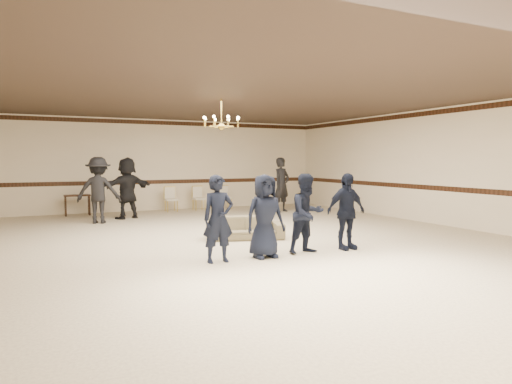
% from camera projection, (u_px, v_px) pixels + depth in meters
% --- Properties ---
extents(room, '(12.01, 14.01, 3.21)m').
position_uv_depth(room, '(238.00, 168.00, 9.91)').
color(room, beige).
rests_on(room, ground).
extents(chair_rail, '(12.00, 0.02, 0.14)m').
position_uv_depth(chair_rail, '(161.00, 182.00, 16.25)').
color(chair_rail, '#32190F').
rests_on(chair_rail, wall_back).
extents(crown_molding, '(12.00, 0.02, 0.14)m').
position_uv_depth(crown_molding, '(160.00, 123.00, 16.10)').
color(crown_molding, '#32190F').
rests_on(crown_molding, wall_back).
extents(chandelier, '(0.94, 0.94, 0.89)m').
position_uv_depth(chandelier, '(221.00, 113.00, 10.72)').
color(chandelier, gold).
rests_on(chandelier, ceiling).
extents(boy_a, '(0.56, 0.37, 1.52)m').
position_uv_depth(boy_a, '(218.00, 219.00, 7.92)').
color(boy_a, black).
rests_on(boy_a, floor).
extents(boy_b, '(0.74, 0.48, 1.52)m').
position_uv_depth(boy_b, '(265.00, 216.00, 8.30)').
color(boy_b, black).
rests_on(boy_b, floor).
extents(boy_c, '(0.80, 0.66, 1.52)m').
position_uv_depth(boy_c, '(307.00, 214.00, 8.69)').
color(boy_c, black).
rests_on(boy_c, floor).
extents(boy_d, '(0.90, 0.40, 1.52)m').
position_uv_depth(boy_d, '(346.00, 211.00, 9.07)').
color(boy_d, black).
rests_on(boy_d, floor).
extents(settee, '(1.84, 1.14, 0.50)m').
position_uv_depth(settee, '(245.00, 228.00, 10.30)').
color(settee, brown).
rests_on(settee, floor).
extents(adult_left, '(1.36, 1.03, 1.86)m').
position_uv_depth(adult_left, '(98.00, 190.00, 12.82)').
color(adult_left, black).
rests_on(adult_left, floor).
extents(adult_mid, '(1.81, 1.07, 1.86)m').
position_uv_depth(adult_mid, '(127.00, 188.00, 13.84)').
color(adult_mid, black).
rests_on(adult_mid, floor).
extents(adult_right, '(0.79, 0.66, 1.86)m').
position_uv_depth(adult_right, '(282.00, 185.00, 15.66)').
color(adult_right, black).
rests_on(adult_right, floor).
extents(banquet_chair_left, '(0.41, 0.41, 0.84)m').
position_uv_depth(banquet_chair_left, '(171.00, 199.00, 15.75)').
color(banquet_chair_left, beige).
rests_on(banquet_chair_left, floor).
extents(banquet_chair_mid, '(0.44, 0.44, 0.84)m').
position_uv_depth(banquet_chair_mid, '(199.00, 198.00, 16.17)').
color(banquet_chair_mid, beige).
rests_on(banquet_chair_mid, floor).
extents(banquet_chair_right, '(0.42, 0.42, 0.84)m').
position_uv_depth(banquet_chair_right, '(225.00, 197.00, 16.60)').
color(banquet_chair_right, beige).
rests_on(banquet_chair_right, floor).
extents(console_table, '(0.80, 0.34, 0.67)m').
position_uv_depth(console_table, '(77.00, 205.00, 14.65)').
color(console_table, black).
rests_on(console_table, floor).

